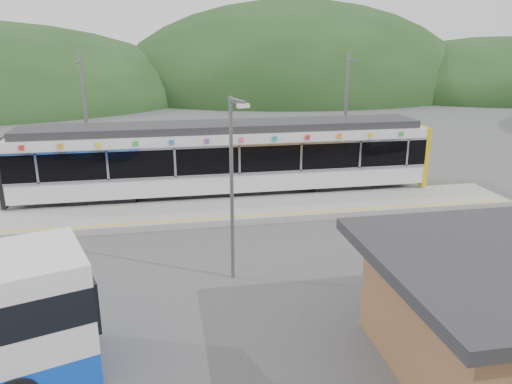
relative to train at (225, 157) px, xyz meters
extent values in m
plane|color=#4C4C4F|center=(0.17, -6.00, -2.06)|extent=(120.00, 120.00, 0.00)
ellipsoid|color=#1E3D19|center=(16.17, 48.00, -2.06)|extent=(52.00, 39.00, 26.00)
ellipsoid|color=#1E3D19|center=(45.17, 42.00, -2.06)|extent=(44.00, 33.00, 16.00)
cube|color=#9E9E99|center=(0.17, -2.70, -1.91)|extent=(26.00, 3.20, 0.30)
cube|color=yellow|center=(0.17, -4.00, -1.76)|extent=(26.00, 0.10, 0.01)
cube|color=black|center=(-6.02, 0.00, -1.76)|extent=(3.20, 2.20, 0.56)
cube|color=black|center=(5.98, 0.00, -1.76)|extent=(3.20, 2.20, 0.56)
cube|color=silver|center=(-0.02, 0.00, -1.02)|extent=(20.00, 2.90, 0.92)
cube|color=black|center=(-0.02, 0.00, 0.16)|extent=(20.00, 2.96, 1.45)
cube|color=silver|center=(-0.02, -1.50, -0.51)|extent=(20.00, 0.05, 0.10)
cube|color=silver|center=(-0.02, -1.50, 0.84)|extent=(20.00, 0.05, 0.10)
cube|color=silver|center=(-0.02, 0.00, 1.11)|extent=(20.00, 2.90, 0.45)
cube|color=#2D2D30|center=(-0.02, 0.00, 1.52)|extent=(19.40, 2.50, 0.36)
cube|color=#DBB50B|center=(10.10, 0.00, -0.16)|extent=(0.24, 2.92, 3.00)
cube|color=black|center=(-10.12, 0.00, -0.16)|extent=(0.20, 2.92, 3.00)
cube|color=silver|center=(-8.52, -1.50, 0.16)|extent=(0.10, 0.05, 1.35)
cube|color=silver|center=(-5.52, -1.50, 0.16)|extent=(0.10, 0.05, 1.35)
cube|color=silver|center=(-2.52, -1.50, 0.16)|extent=(0.10, 0.05, 1.35)
cube|color=silver|center=(0.48, -1.50, 0.16)|extent=(0.10, 0.05, 1.35)
cube|color=silver|center=(3.48, -1.50, 0.16)|extent=(0.10, 0.05, 1.35)
cube|color=silver|center=(6.48, -1.50, 0.16)|extent=(0.10, 0.05, 1.35)
cube|color=silver|center=(8.98, -1.50, 0.16)|extent=(0.10, 0.05, 1.35)
cube|color=red|center=(-9.02, -1.49, 1.12)|extent=(0.22, 0.04, 0.22)
cube|color=orange|center=(-7.42, -1.49, 1.12)|extent=(0.22, 0.04, 0.22)
cube|color=yellow|center=(-5.82, -1.49, 1.12)|extent=(0.22, 0.04, 0.22)
cube|color=green|center=(-4.22, -1.49, 1.12)|extent=(0.22, 0.04, 0.22)
cube|color=blue|center=(-2.62, -1.49, 1.12)|extent=(0.22, 0.04, 0.22)
cube|color=purple|center=(-1.02, -1.49, 1.12)|extent=(0.22, 0.04, 0.22)
cube|color=#E54C8C|center=(0.58, -1.49, 1.12)|extent=(0.22, 0.04, 0.22)
cube|color=#19A5A5|center=(2.18, -1.49, 1.12)|extent=(0.22, 0.04, 0.22)
cube|color=red|center=(3.78, -1.49, 1.12)|extent=(0.22, 0.04, 0.22)
cube|color=orange|center=(5.38, -1.49, 1.12)|extent=(0.22, 0.04, 0.22)
cube|color=yellow|center=(6.98, -1.49, 1.12)|extent=(0.22, 0.04, 0.22)
cube|color=green|center=(8.58, -1.49, 1.12)|extent=(0.22, 0.04, 0.22)
cylinder|color=slate|center=(-6.83, 2.60, 1.44)|extent=(0.18, 0.18, 7.00)
cube|color=slate|center=(-6.83, 1.80, 4.54)|extent=(0.08, 1.80, 0.08)
cylinder|color=slate|center=(7.17, 2.60, 1.44)|extent=(0.18, 0.18, 7.00)
cube|color=slate|center=(7.17, 1.80, 4.54)|extent=(0.08, 1.80, 0.08)
cylinder|color=black|center=(-6.70, -13.33, -1.60)|extent=(1.75, 2.87, 0.94)
cylinder|color=slate|center=(-0.92, -9.00, 0.95)|extent=(0.12, 0.12, 6.03)
cube|color=slate|center=(-0.92, -9.45, 3.86)|extent=(0.39, 1.00, 0.12)
cube|color=silver|center=(-0.92, -9.90, 3.78)|extent=(0.39, 0.27, 0.12)
camera|label=1|loc=(-2.95, -24.07, 5.63)|focal=35.00mm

